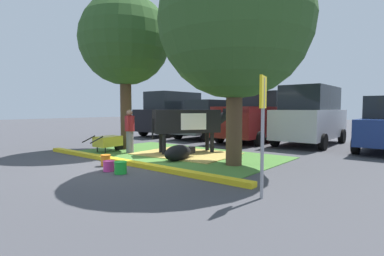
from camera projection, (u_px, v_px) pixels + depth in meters
ground_plane at (138, 165)px, 8.43m from camera, size 80.00×80.00×0.00m
grass_island at (177, 155)px, 10.19m from camera, size 6.95×4.06×0.02m
curb_yellow at (125, 162)px, 8.51m from camera, size 8.15×0.24×0.12m
hay_bedding at (186, 154)px, 10.25m from camera, size 3.36×2.62×0.04m
shade_tree_left at (125, 41)px, 11.38m from camera, size 3.44×3.44×5.92m
shade_tree_right at (235, 22)px, 8.04m from camera, size 4.17×4.17×6.02m
cow_holstein at (189, 122)px, 10.47m from camera, size 2.05×2.81×1.58m
calf_lying at (179, 153)px, 9.07m from camera, size 0.51×1.31×0.48m
person_handler at (130, 130)px, 10.53m from camera, size 0.34×0.45×1.54m
wheelbarrow at (108, 142)px, 10.81m from camera, size 0.67×1.61×0.63m
parking_sign at (263, 113)px, 5.18m from camera, size 0.15×0.43×2.15m
bucket_orange at (106, 160)px, 8.24m from camera, size 0.28×0.28×0.31m
bucket_pink at (109, 166)px, 7.54m from camera, size 0.30×0.30×0.27m
bucket_green at (121, 167)px, 7.25m from camera, size 0.32×0.32×0.30m
suv_black at (173, 114)px, 17.58m from camera, size 2.14×4.61×2.52m
sedan_silver at (209, 120)px, 15.84m from camera, size 2.04×4.41×2.02m
pickup_truck_maroon at (258, 118)px, 14.48m from camera, size 2.25×5.41×2.42m
suv_dark_grey at (311, 116)px, 12.95m from camera, size 2.14×4.61×2.52m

